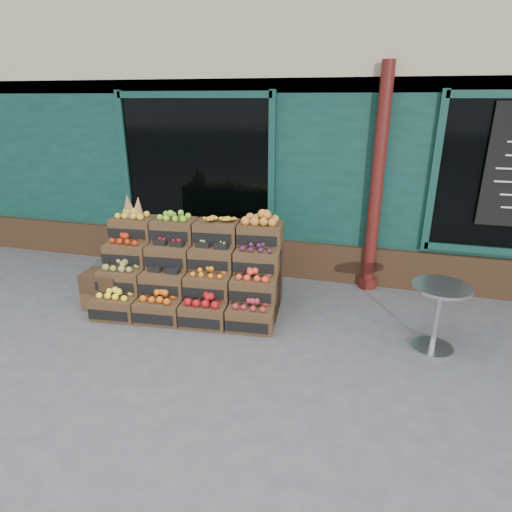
# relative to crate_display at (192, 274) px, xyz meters

# --- Properties ---
(ground) EXTENTS (60.00, 60.00, 0.00)m
(ground) POSITION_rel_crate_display_xyz_m (1.13, -0.77, -0.46)
(ground) COLOR #4C4C4F
(ground) RESTS_ON ground
(shop_facade) EXTENTS (12.00, 6.24, 4.80)m
(shop_facade) POSITION_rel_crate_display_xyz_m (1.13, 4.34, 1.93)
(shop_facade) COLOR #0F362F
(shop_facade) RESTS_ON ground
(crate_display) EXTENTS (2.49, 1.39, 1.50)m
(crate_display) POSITION_rel_crate_display_xyz_m (0.00, 0.00, 0.00)
(crate_display) COLOR #442F1B
(crate_display) RESTS_ON ground
(spare_crates) EXTENTS (0.54, 0.38, 0.52)m
(spare_crates) POSITION_rel_crate_display_xyz_m (-1.14, -0.39, -0.20)
(spare_crates) COLOR #442F1B
(spare_crates) RESTS_ON ground
(bistro_table) EXTENTS (0.64, 0.64, 0.80)m
(bistro_table) POSITION_rel_crate_display_xyz_m (3.12, -0.30, 0.04)
(bistro_table) COLOR #B2B5B9
(bistro_table) RESTS_ON ground
(shopkeeper) EXTENTS (0.88, 0.74, 2.05)m
(shopkeeper) POSITION_rel_crate_display_xyz_m (-0.56, 2.05, 0.56)
(shopkeeper) COLOR #18572F
(shopkeeper) RESTS_ON ground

